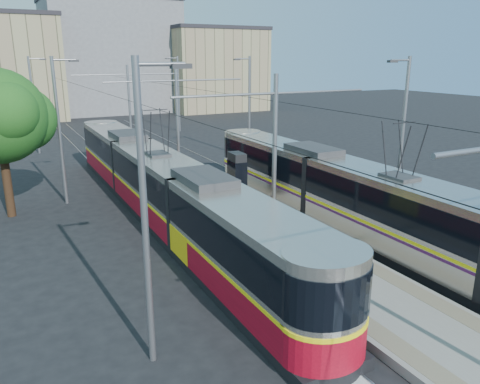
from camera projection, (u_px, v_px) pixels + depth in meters
ground at (408, 325)px, 14.42m from camera, size 160.00×160.00×0.00m
platform at (197, 188)px, 28.85m from camera, size 4.00×50.00×0.30m
tactile_strip_left at (174, 189)px, 28.17m from camera, size 0.70×50.00×0.01m
tactile_strip_right at (218, 183)px, 29.46m from camera, size 0.70×50.00×0.01m
rails at (197, 190)px, 28.89m from camera, size 8.71×70.00×0.03m
tram_left at (159, 186)px, 23.53m from camera, size 2.43×28.98×5.50m
tram_right at (396, 212)px, 19.16m from camera, size 2.43×28.97×5.50m
catenary at (215, 123)px, 25.21m from camera, size 9.20×70.00×7.00m
street_lamps at (172, 116)px, 31.14m from camera, size 15.18×38.22×8.00m
shelter at (237, 175)px, 25.93m from camera, size 0.79×1.22×2.60m
tree at (5, 117)px, 23.19m from camera, size 5.16×4.77×7.50m
building_centre at (111, 56)px, 69.34m from camera, size 18.36×14.28×16.00m
building_right at (214, 69)px, 70.98m from camera, size 14.28×10.20×12.19m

